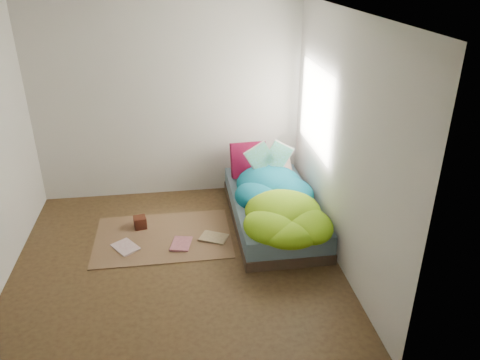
% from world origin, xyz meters
% --- Properties ---
extents(ground, '(3.50, 3.50, 0.00)m').
position_xyz_m(ground, '(0.00, 0.00, 0.00)').
color(ground, '#3D2817').
rests_on(ground, ground).
extents(room_walls, '(3.54, 3.54, 2.62)m').
position_xyz_m(room_walls, '(0.01, 0.01, 1.63)').
color(room_walls, silver).
rests_on(room_walls, ground).
extents(bed, '(1.00, 2.00, 0.34)m').
position_xyz_m(bed, '(1.22, 0.72, 0.17)').
color(bed, '#382C1E').
rests_on(bed, ground).
extents(duvet, '(0.96, 1.84, 0.34)m').
position_xyz_m(duvet, '(1.22, 0.50, 0.51)').
color(duvet, '#07546E').
rests_on(duvet, bed).
extents(rug, '(1.60, 1.10, 0.01)m').
position_xyz_m(rug, '(-0.15, 0.55, 0.01)').
color(rug, brown).
rests_on(rug, ground).
extents(pillow_floral, '(0.69, 0.48, 0.14)m').
position_xyz_m(pillow_floral, '(1.29, 1.50, 0.41)').
color(pillow_floral, beige).
rests_on(pillow_floral, bed).
extents(pillow_magenta, '(0.47, 0.17, 0.47)m').
position_xyz_m(pillow_magenta, '(1.02, 1.41, 0.57)').
color(pillow_magenta, '#4B0517').
rests_on(pillow_magenta, bed).
extents(open_book, '(0.52, 0.15, 0.31)m').
position_xyz_m(open_book, '(1.23, 1.10, 0.84)').
color(open_book, green).
rests_on(open_book, duvet).
extents(wooden_box, '(0.17, 0.17, 0.14)m').
position_xyz_m(wooden_box, '(-0.43, 0.80, 0.08)').
color(wooden_box, '#3B100D').
rests_on(wooden_box, rug).
extents(floor_book_a, '(0.36, 0.38, 0.02)m').
position_xyz_m(floor_book_a, '(-0.67, 0.30, 0.02)').
color(floor_book_a, beige).
rests_on(floor_book_a, rug).
extents(floor_book_b, '(0.28, 0.34, 0.03)m').
position_xyz_m(floor_book_b, '(-0.05, 0.36, 0.03)').
color(floor_book_b, '#BA6B75').
rests_on(floor_book_b, rug).
extents(floor_book_c, '(0.38, 0.34, 0.02)m').
position_xyz_m(floor_book_c, '(0.40, 0.32, 0.02)').
color(floor_book_c, tan).
rests_on(floor_book_c, rug).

